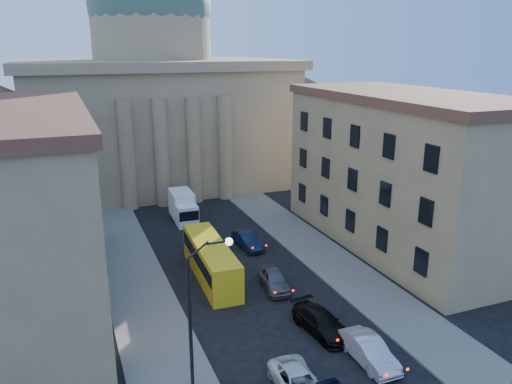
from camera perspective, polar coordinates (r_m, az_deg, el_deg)
sidewalk_left at (r=38.78m, az=-12.54°, el=-12.81°), size 5.00×60.00×0.15m
sidewalk_right at (r=44.13m, az=10.03°, el=-8.92°), size 5.00×60.00×0.15m
church at (r=72.71m, az=-11.40°, el=10.58°), size 68.02×28.76×36.60m
building_left at (r=39.57m, az=-26.41°, el=-2.00°), size 11.60×26.60×14.70m
building_right at (r=49.53m, az=16.46°, el=2.46°), size 11.60×26.60×14.70m
street_lamp at (r=27.91m, az=-6.54°, el=-12.50°), size 2.62×0.44×8.83m
car_right_near at (r=32.76m, az=12.78°, el=-17.28°), size 1.66×4.75×1.56m
car_left_mid at (r=29.81m, az=4.89°, el=-20.94°), size 2.42×4.90×1.34m
car_right_mid at (r=35.15m, az=7.48°, el=-14.54°), size 2.76×5.40×1.50m
car_right_far at (r=40.48m, az=2.11°, el=-9.99°), size 2.42×4.72×1.54m
car_right_distant at (r=48.28m, az=-0.97°, el=-5.53°), size 1.89×4.64×1.50m
city_bus at (r=42.12m, az=-5.18°, el=-7.69°), size 2.88×10.77×3.01m
box_truck at (r=56.00m, az=-8.32°, el=-1.77°), size 2.42×5.84×3.17m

